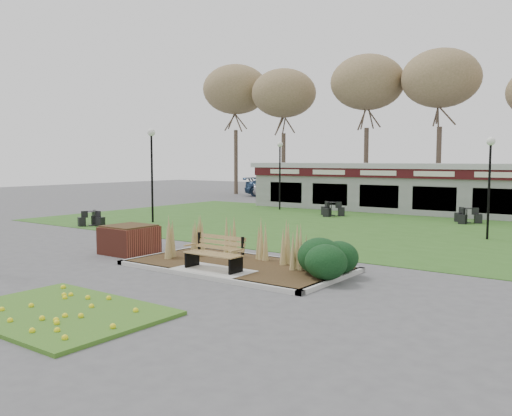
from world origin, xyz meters
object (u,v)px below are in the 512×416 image
Objects in this scene: lamp_post_mid_right at (490,165)px; bistro_set_b at (331,211)px; food_pavilion at (443,189)px; car_black at (350,190)px; bistro_set_c at (467,218)px; brick_planter at (129,239)px; car_blue at (277,187)px; bistro_set_a at (93,221)px; car_silver at (280,188)px; lamp_post_far_left at (280,160)px; park_bench at (216,252)px; lamp_post_mid_left at (152,154)px.

bistro_set_b is (-9.14, 4.26, -2.63)m from lamp_post_mid_right.
food_pavilion is 11.64m from car_black.
bistro_set_c is 15.62m from car_black.
bistro_set_b reaches higher than bistro_set_c.
lamp_post_mid_right reaches higher than bistro_set_c.
brick_planter is at bearing -130.66° from lamp_post_mid_right.
car_blue is (-18.28, 10.53, 0.55)m from bistro_set_c.
lamp_post_mid_right is at bearing -67.29° from bistro_set_c.
brick_planter is at bearing -28.87° from bistro_set_a.
lamp_post_far_left is at bearing -157.89° from car_silver.
car_blue reaches higher than bistro_set_b.
car_black is at bearing 131.09° from lamp_post_mid_right.
car_silver is (-10.61, 10.78, 0.46)m from bistro_set_b.
car_blue is (-16.00, 26.75, 0.23)m from park_bench.
park_bench is at bearing -156.77° from car_blue.
car_black is (-11.52, 10.53, 0.53)m from bistro_set_c.
brick_planter is at bearing -163.61° from car_blue.
food_pavilion is at bearing 52.08° from bistro_set_a.
bistro_set_c is at bearing 81.99° from park_bench.
food_pavilion is at bearing 117.18° from lamp_post_mid_right.
lamp_post_mid_left is at bearing -125.49° from bistro_set_b.
food_pavilion is at bearing 43.16° from bistro_set_b.
bistro_set_a is 18.05m from bistro_set_c.
bistro_set_c is (2.28, 16.22, -0.32)m from park_bench.
park_bench is 16.02m from bistro_set_b.
bistro_set_b is (-4.70, 15.31, -0.32)m from park_bench.
bistro_set_a is 22.14m from car_black.
brick_planter is 0.35× the size of car_silver.
food_pavilion is at bearing 50.01° from lamp_post_mid_left.
car_silver reaches higher than bistro_set_b.
lamp_post_mid_left is 3.64× the size of bistro_set_a.
car_silver is at bearing -141.23° from car_blue.
brick_planter is at bearing 170.31° from park_bench.
food_pavilion is at bearing -137.55° from car_black.
car_black is (1.12, 19.39, -2.59)m from lamp_post_mid_left.
lamp_post_mid_left is (-10.37, 7.36, 2.79)m from park_bench.
car_black is at bearing 109.06° from park_bench.
bistro_set_b is 16.09m from car_blue.
lamp_post_mid_right is (14.81, 3.69, -0.47)m from lamp_post_mid_left.
lamp_post_far_left is (-9.07, -2.96, 1.61)m from food_pavilion.
brick_planter is 27.59m from car_silver.
bistro_set_c is (6.98, 0.91, -0.01)m from bistro_set_b.
food_pavilion is 4.34m from bistro_set_c.
food_pavilion is 5.81× the size of lamp_post_far_left.
food_pavilion reaches higher than car_silver.
car_silver is at bearing 157.38° from food_pavilion.
food_pavilion is 6.17× the size of lamp_post_mid_right.
car_black is at bearing 91.00° from lamp_post_far_left.
car_blue is (-4.34, 22.00, 0.57)m from bistro_set_a.
car_silver is at bearing 104.78° from lamp_post_mid_left.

